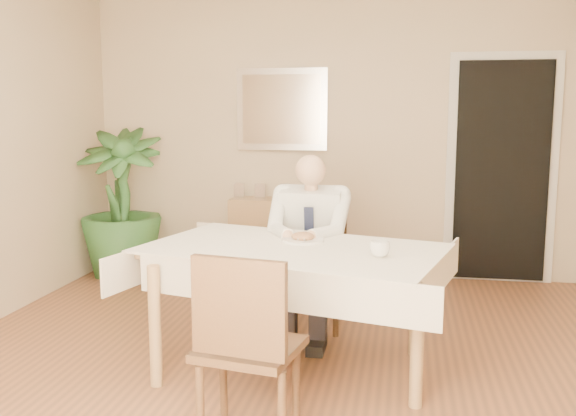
% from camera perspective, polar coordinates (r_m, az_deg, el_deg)
% --- Properties ---
extents(room, '(5.00, 5.02, 2.60)m').
position_cam_1_polar(room, '(3.56, -1.02, 4.72)').
color(room, brown).
rests_on(room, ground).
extents(doorway, '(0.96, 0.07, 2.10)m').
position_cam_1_polar(doorway, '(6.03, 18.44, 3.08)').
color(doorway, beige).
rests_on(doorway, ground).
extents(mirror, '(0.86, 0.04, 0.76)m').
position_cam_1_polar(mirror, '(6.06, -0.57, 8.76)').
color(mirror, silver).
rests_on(mirror, room).
extents(dining_table, '(1.96, 1.43, 0.75)m').
position_cam_1_polar(dining_table, '(3.78, 0.46, -4.74)').
color(dining_table, olive).
rests_on(dining_table, ground).
extents(chair_far, '(0.46, 0.46, 0.95)m').
position_cam_1_polar(chair_far, '(4.66, 2.34, -3.80)').
color(chair_far, '#3B2514').
rests_on(chair_far, ground).
extents(chair_near, '(0.50, 0.51, 0.93)m').
position_cam_1_polar(chair_near, '(2.96, -3.79, -11.60)').
color(chair_near, '#3B2514').
rests_on(chair_near, ground).
extents(seated_man, '(0.48, 0.72, 1.24)m').
position_cam_1_polar(seated_man, '(4.35, 1.81, -2.64)').
color(seated_man, white).
rests_on(seated_man, ground).
extents(plate, '(0.26, 0.26, 0.02)m').
position_cam_1_polar(plate, '(3.92, 1.33, -2.86)').
color(plate, white).
rests_on(plate, dining_table).
extents(food, '(0.14, 0.14, 0.06)m').
position_cam_1_polar(food, '(3.92, 1.33, -2.54)').
color(food, brown).
rests_on(food, dining_table).
extents(knife, '(0.01, 0.13, 0.01)m').
position_cam_1_polar(knife, '(3.86, 1.78, -2.81)').
color(knife, silver).
rests_on(knife, dining_table).
extents(fork, '(0.01, 0.13, 0.01)m').
position_cam_1_polar(fork, '(3.87, 0.61, -2.77)').
color(fork, silver).
rests_on(fork, dining_table).
extents(coffee_mug, '(0.12, 0.12, 0.09)m').
position_cam_1_polar(coffee_mug, '(3.55, 8.16, -3.62)').
color(coffee_mug, white).
rests_on(coffee_mug, dining_table).
extents(sideboard, '(0.91, 0.34, 0.72)m').
position_cam_1_polar(sideboard, '(6.04, -0.82, -2.60)').
color(sideboard, olive).
rests_on(sideboard, ground).
extents(photo_frame_left, '(0.10, 0.02, 0.14)m').
position_cam_1_polar(photo_frame_left, '(6.10, -4.36, 1.60)').
color(photo_frame_left, silver).
rests_on(photo_frame_left, sideboard).
extents(photo_frame_center, '(0.10, 0.02, 0.14)m').
position_cam_1_polar(photo_frame_center, '(6.02, -2.50, 1.52)').
color(photo_frame_center, silver).
rests_on(photo_frame_center, sideboard).
extents(photo_frame_right, '(0.10, 0.02, 0.14)m').
position_cam_1_polar(photo_frame_right, '(6.03, -0.21, 1.54)').
color(photo_frame_right, silver).
rests_on(photo_frame_right, sideboard).
extents(potted_palm, '(0.89, 0.89, 1.38)m').
position_cam_1_polar(potted_palm, '(6.19, -14.65, 0.49)').
color(potted_palm, '#244D21').
rests_on(potted_palm, ground).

